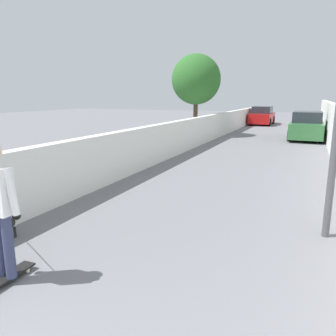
% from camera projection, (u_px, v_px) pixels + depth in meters
% --- Properties ---
extents(ground_plane, '(80.00, 80.00, 0.00)m').
position_uv_depth(ground_plane, '(256.00, 153.00, 13.87)').
color(ground_plane, slate).
extents(wall_left, '(48.00, 0.30, 1.38)m').
position_uv_depth(wall_left, '(173.00, 139.00, 13.11)').
color(wall_left, silver).
rests_on(wall_left, ground).
extents(tree_left_far, '(2.91, 2.91, 4.83)m').
position_uv_depth(tree_left_far, '(196.00, 80.00, 19.36)').
color(tree_left_far, '#473523').
rests_on(tree_left_far, ground).
extents(skateboard, '(0.81, 0.23, 0.08)m').
position_uv_depth(skateboard, '(7.00, 277.00, 4.22)').
color(skateboard, black).
rests_on(skateboard, ground).
extents(dog, '(1.25, 1.21, 1.06)m').
position_uv_depth(dog, '(7.00, 223.00, 5.47)').
color(dog, black).
rests_on(dog, ground).
extents(car_near, '(4.36, 1.80, 1.54)m').
position_uv_depth(car_near, '(307.00, 126.00, 18.31)').
color(car_near, '#336B38').
rests_on(car_near, ground).
extents(car_far, '(4.36, 1.80, 1.54)m').
position_uv_depth(car_far, '(262.00, 116.00, 28.01)').
color(car_far, '#B71414').
rests_on(car_far, ground).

